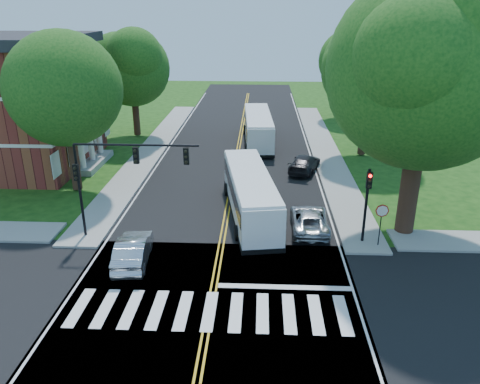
# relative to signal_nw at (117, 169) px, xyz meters

# --- Properties ---
(ground) EXTENTS (140.00, 140.00, 0.00)m
(ground) POSITION_rel_signal_nw_xyz_m (5.86, -6.43, -4.38)
(ground) COLOR #153E0F
(ground) RESTS_ON ground
(road) EXTENTS (14.00, 96.00, 0.01)m
(road) POSITION_rel_signal_nw_xyz_m (5.86, 11.57, -4.37)
(road) COLOR black
(road) RESTS_ON ground
(cross_road) EXTENTS (60.00, 12.00, 0.01)m
(cross_road) POSITION_rel_signal_nw_xyz_m (5.86, -6.43, -4.37)
(cross_road) COLOR black
(cross_road) RESTS_ON ground
(center_line) EXTENTS (0.36, 70.00, 0.01)m
(center_line) POSITION_rel_signal_nw_xyz_m (5.86, 15.57, -4.36)
(center_line) COLOR gold
(center_line) RESTS_ON road
(edge_line_w) EXTENTS (0.12, 70.00, 0.01)m
(edge_line_w) POSITION_rel_signal_nw_xyz_m (-0.94, 15.57, -4.36)
(edge_line_w) COLOR silver
(edge_line_w) RESTS_ON road
(edge_line_e) EXTENTS (0.12, 70.00, 0.01)m
(edge_line_e) POSITION_rel_signal_nw_xyz_m (12.66, 15.57, -4.36)
(edge_line_e) COLOR silver
(edge_line_e) RESTS_ON road
(crosswalk) EXTENTS (12.60, 3.00, 0.01)m
(crosswalk) POSITION_rel_signal_nw_xyz_m (5.86, -6.93, -4.36)
(crosswalk) COLOR silver
(crosswalk) RESTS_ON road
(stop_bar) EXTENTS (6.60, 0.40, 0.01)m
(stop_bar) POSITION_rel_signal_nw_xyz_m (9.36, -4.83, -4.36)
(stop_bar) COLOR silver
(stop_bar) RESTS_ON road
(sidewalk_nw) EXTENTS (2.60, 40.00, 0.15)m
(sidewalk_nw) POSITION_rel_signal_nw_xyz_m (-2.44, 18.57, -4.30)
(sidewalk_nw) COLOR gray
(sidewalk_nw) RESTS_ON ground
(sidewalk_ne) EXTENTS (2.60, 40.00, 0.15)m
(sidewalk_ne) POSITION_rel_signal_nw_xyz_m (14.16, 18.57, -4.30)
(sidewalk_ne) COLOR gray
(sidewalk_ne) RESTS_ON ground
(tree_ne_big) EXTENTS (10.80, 10.80, 14.91)m
(tree_ne_big) POSITION_rel_signal_nw_xyz_m (16.86, 1.57, 5.24)
(tree_ne_big) COLOR #332014
(tree_ne_big) RESTS_ON ground
(tree_west_near) EXTENTS (8.00, 8.00, 11.40)m
(tree_west_near) POSITION_rel_signal_nw_xyz_m (-5.64, 7.57, 3.15)
(tree_west_near) COLOR #332014
(tree_west_near) RESTS_ON ground
(tree_west_far) EXTENTS (7.60, 7.60, 10.67)m
(tree_west_far) POSITION_rel_signal_nw_xyz_m (-5.14, 23.57, 2.62)
(tree_west_far) COLOR #332014
(tree_west_far) RESTS_ON ground
(tree_east_mid) EXTENTS (8.40, 8.40, 11.93)m
(tree_east_mid) POSITION_rel_signal_nw_xyz_m (17.36, 17.57, 3.48)
(tree_east_mid) COLOR #332014
(tree_east_mid) RESTS_ON ground
(tree_east_far) EXTENTS (7.20, 7.20, 10.34)m
(tree_east_far) POSITION_rel_signal_nw_xyz_m (18.36, 33.57, 2.48)
(tree_east_far) COLOR #332014
(tree_east_far) RESTS_ON ground
(signal_nw) EXTENTS (7.15, 0.46, 5.66)m
(signal_nw) POSITION_rel_signal_nw_xyz_m (0.00, 0.00, 0.00)
(signal_nw) COLOR black
(signal_nw) RESTS_ON ground
(signal_ne) EXTENTS (0.30, 0.46, 4.40)m
(signal_ne) POSITION_rel_signal_nw_xyz_m (14.06, 0.01, -1.41)
(signal_ne) COLOR black
(signal_ne) RESTS_ON ground
(stop_sign) EXTENTS (0.76, 0.08, 2.53)m
(stop_sign) POSITION_rel_signal_nw_xyz_m (14.86, -0.45, -2.35)
(stop_sign) COLOR black
(stop_sign) RESTS_ON ground
(bus_lead) EXTENTS (4.23, 11.53, 2.92)m
(bus_lead) POSITION_rel_signal_nw_xyz_m (7.41, 3.67, -2.83)
(bus_lead) COLOR white
(bus_lead) RESTS_ON road
(bus_follow) EXTENTS (3.26, 11.61, 2.97)m
(bus_follow) POSITION_rel_signal_nw_xyz_m (7.74, 21.31, -2.80)
(bus_follow) COLOR white
(bus_follow) RESTS_ON road
(hatchback) EXTENTS (2.00, 4.65, 1.49)m
(hatchback) POSITION_rel_signal_nw_xyz_m (1.33, -2.79, -3.62)
(hatchback) COLOR #B4B7BC
(hatchback) RESTS_ON road
(suv) EXTENTS (2.33, 4.88, 1.34)m
(suv) POSITION_rel_signal_nw_xyz_m (11.11, 1.67, -3.69)
(suv) COLOR #B1B4B9
(suv) RESTS_ON road
(dark_sedan) EXTENTS (3.33, 5.15, 1.39)m
(dark_sedan) POSITION_rel_signal_nw_xyz_m (11.70, 12.75, -3.67)
(dark_sedan) COLOR black
(dark_sedan) RESTS_ON road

